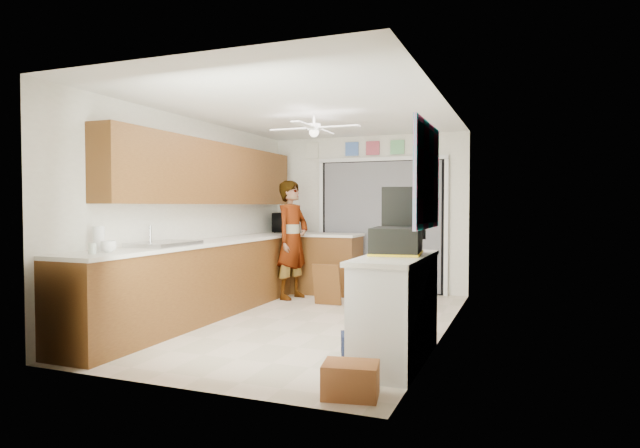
% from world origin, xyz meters
% --- Properties ---
extents(floor, '(5.00, 5.00, 0.00)m').
position_xyz_m(floor, '(0.00, 0.00, 0.00)').
color(floor, beige).
rests_on(floor, ground).
extents(ceiling, '(5.00, 5.00, 0.00)m').
position_xyz_m(ceiling, '(0.00, 0.00, 2.50)').
color(ceiling, white).
rests_on(ceiling, ground).
extents(wall_back, '(3.20, 0.00, 3.20)m').
position_xyz_m(wall_back, '(0.00, 2.50, 1.25)').
color(wall_back, white).
rests_on(wall_back, ground).
extents(wall_front, '(3.20, 0.00, 3.20)m').
position_xyz_m(wall_front, '(0.00, -2.50, 1.25)').
color(wall_front, white).
rests_on(wall_front, ground).
extents(wall_left, '(0.00, 5.00, 5.00)m').
position_xyz_m(wall_left, '(-1.60, 0.00, 1.25)').
color(wall_left, white).
rests_on(wall_left, ground).
extents(wall_right, '(0.00, 5.00, 5.00)m').
position_xyz_m(wall_right, '(1.60, 0.00, 1.25)').
color(wall_right, white).
rests_on(wall_right, ground).
extents(left_base_cabinets, '(0.60, 4.80, 0.90)m').
position_xyz_m(left_base_cabinets, '(-1.30, 0.00, 0.45)').
color(left_base_cabinets, brown).
rests_on(left_base_cabinets, floor).
extents(left_countertop, '(0.62, 4.80, 0.04)m').
position_xyz_m(left_countertop, '(-1.29, 0.00, 0.92)').
color(left_countertop, white).
rests_on(left_countertop, left_base_cabinets).
extents(upper_cabinets, '(0.32, 4.00, 0.80)m').
position_xyz_m(upper_cabinets, '(-1.44, 0.20, 1.80)').
color(upper_cabinets, brown).
rests_on(upper_cabinets, wall_left).
extents(sink_basin, '(0.50, 0.76, 0.06)m').
position_xyz_m(sink_basin, '(-1.29, -1.00, 0.95)').
color(sink_basin, silver).
rests_on(sink_basin, left_countertop).
extents(faucet, '(0.03, 0.03, 0.22)m').
position_xyz_m(faucet, '(-1.48, -1.00, 1.05)').
color(faucet, silver).
rests_on(faucet, left_countertop).
extents(peninsula_base, '(1.00, 0.60, 0.90)m').
position_xyz_m(peninsula_base, '(-0.50, 2.00, 0.45)').
color(peninsula_base, brown).
rests_on(peninsula_base, floor).
extents(peninsula_top, '(1.04, 0.64, 0.04)m').
position_xyz_m(peninsula_top, '(-0.50, 2.00, 0.92)').
color(peninsula_top, white).
rests_on(peninsula_top, peninsula_base).
extents(back_opening_recess, '(2.00, 0.06, 2.10)m').
position_xyz_m(back_opening_recess, '(0.25, 2.47, 1.05)').
color(back_opening_recess, black).
rests_on(back_opening_recess, wall_back).
extents(curtain_panel, '(1.90, 0.03, 2.05)m').
position_xyz_m(curtain_panel, '(0.25, 2.43, 1.05)').
color(curtain_panel, gray).
rests_on(curtain_panel, wall_back).
extents(door_trim_left, '(0.06, 0.04, 2.10)m').
position_xyz_m(door_trim_left, '(-0.77, 2.44, 1.05)').
color(door_trim_left, white).
rests_on(door_trim_left, wall_back).
extents(door_trim_right, '(0.06, 0.04, 2.10)m').
position_xyz_m(door_trim_right, '(1.27, 2.44, 1.05)').
color(door_trim_right, white).
rests_on(door_trim_right, wall_back).
extents(door_trim_head, '(2.10, 0.04, 0.06)m').
position_xyz_m(door_trim_head, '(0.25, 2.44, 2.12)').
color(door_trim_head, white).
rests_on(door_trim_head, wall_back).
extents(header_frame_1, '(0.22, 0.02, 0.22)m').
position_xyz_m(header_frame_1, '(-0.25, 2.47, 2.30)').
color(header_frame_1, '#4C73CC').
rests_on(header_frame_1, wall_back).
extents(header_frame_2, '(0.22, 0.02, 0.22)m').
position_xyz_m(header_frame_2, '(0.10, 2.47, 2.30)').
color(header_frame_2, '#BC4659').
rests_on(header_frame_2, wall_back).
extents(header_frame_3, '(0.22, 0.02, 0.22)m').
position_xyz_m(header_frame_3, '(0.50, 2.47, 2.30)').
color(header_frame_3, '#6ABA79').
rests_on(header_frame_3, wall_back).
extents(header_frame_4, '(0.22, 0.02, 0.22)m').
position_xyz_m(header_frame_4, '(0.90, 2.47, 2.30)').
color(header_frame_4, white).
rests_on(header_frame_4, wall_back).
extents(route66_sign, '(0.22, 0.02, 0.26)m').
position_xyz_m(route66_sign, '(-0.95, 2.47, 2.30)').
color(route66_sign, silver).
rests_on(route66_sign, wall_back).
extents(right_counter_base, '(0.50, 1.40, 0.90)m').
position_xyz_m(right_counter_base, '(1.35, -1.20, 0.45)').
color(right_counter_base, white).
rests_on(right_counter_base, floor).
extents(right_counter_top, '(0.54, 1.44, 0.04)m').
position_xyz_m(right_counter_top, '(1.34, -1.20, 0.92)').
color(right_counter_top, white).
rests_on(right_counter_top, right_counter_base).
extents(abstract_painting, '(0.03, 1.15, 0.95)m').
position_xyz_m(abstract_painting, '(1.58, -1.00, 1.65)').
color(abstract_painting, '#F55AAA').
rests_on(abstract_painting, wall_right).
extents(ceiling_fan, '(1.14, 1.14, 0.24)m').
position_xyz_m(ceiling_fan, '(0.00, 0.20, 2.32)').
color(ceiling_fan, white).
rests_on(ceiling_fan, ceiling).
extents(microwave, '(0.55, 0.67, 0.32)m').
position_xyz_m(microwave, '(-1.33, 2.25, 1.10)').
color(microwave, black).
rests_on(microwave, left_countertop).
extents(cup, '(0.15, 0.15, 0.11)m').
position_xyz_m(cup, '(-1.25, -1.88, 1.00)').
color(cup, white).
rests_on(cup, left_countertop).
extents(jar_b, '(0.09, 0.09, 0.10)m').
position_xyz_m(jar_b, '(-1.26, -2.07, 0.99)').
color(jar_b, silver).
rests_on(jar_b, left_countertop).
extents(paper_towel_roll, '(0.15, 0.15, 0.24)m').
position_xyz_m(paper_towel_roll, '(-1.46, -1.79, 1.06)').
color(paper_towel_roll, white).
rests_on(paper_towel_roll, left_countertop).
extents(suitcase, '(0.48, 0.61, 0.24)m').
position_xyz_m(suitcase, '(1.32, -1.08, 1.06)').
color(suitcase, black).
rests_on(suitcase, right_counter_top).
extents(suitcase_rim, '(0.50, 0.62, 0.02)m').
position_xyz_m(suitcase_rim, '(1.32, -1.08, 0.95)').
color(suitcase_rim, yellow).
rests_on(suitcase_rim, suitcase).
extents(suitcase_lid, '(0.42, 0.07, 0.50)m').
position_xyz_m(suitcase_lid, '(1.32, -0.79, 1.31)').
color(suitcase_lid, black).
rests_on(suitcase_lid, suitcase).
extents(cardboard_box, '(0.44, 0.36, 0.25)m').
position_xyz_m(cardboard_box, '(1.25, -2.20, 0.12)').
color(cardboard_box, '#A45733').
rests_on(cardboard_box, floor).
extents(navy_crate, '(0.41, 0.38, 0.20)m').
position_xyz_m(navy_crate, '(1.00, -1.17, 0.10)').
color(navy_crate, black).
rests_on(navy_crate, floor).
extents(cabinet_door_panel, '(0.39, 0.16, 0.57)m').
position_xyz_m(cabinet_door_panel, '(-0.15, 1.03, 0.29)').
color(cabinet_door_panel, brown).
rests_on(cabinet_door_panel, floor).
extents(man, '(0.54, 0.71, 1.75)m').
position_xyz_m(man, '(-0.82, 1.38, 0.88)').
color(man, white).
rests_on(man, floor).
extents(dog, '(0.39, 0.62, 0.45)m').
position_xyz_m(dog, '(0.59, 1.41, 0.23)').
color(dog, black).
rests_on(dog, floor).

